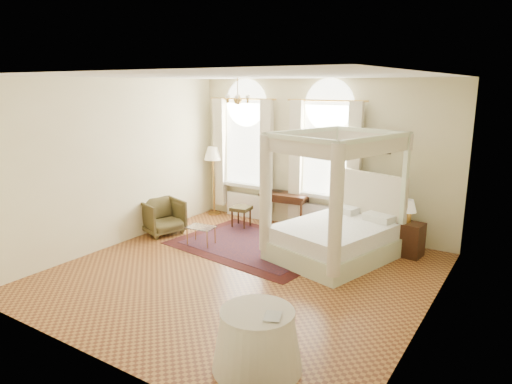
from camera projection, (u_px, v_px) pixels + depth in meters
ground at (242, 273)px, 7.85m from camera, size 6.00×6.00×0.00m
room_walls at (241, 160)px, 7.39m from camera, size 6.00×6.00×6.00m
window_left at (244, 157)px, 10.86m from camera, size 1.62×0.27×3.29m
window_right at (325, 165)px, 9.76m from camera, size 1.62×0.27×3.29m
chandelier at (238, 99)px, 8.64m from camera, size 0.51×0.45×0.50m
wall_pictures at (323, 146)px, 9.80m from camera, size 2.54×0.03×0.39m
canopy_bed at (333, 231)px, 8.42m from camera, size 2.26×2.54×2.35m
nightstand at (410, 240)px, 8.59m from camera, size 0.50×0.46×0.65m
nightstand_lamp at (408, 207)px, 8.51m from camera, size 0.30×0.30×0.44m
writing_desk at (285, 198)px, 10.26m from camera, size 1.12×0.67×0.79m
laptop at (277, 191)px, 10.42m from camera, size 0.31×0.21×0.02m
stool at (241, 210)px, 10.36m from camera, size 0.46×0.46×0.47m
armchair at (162, 217)px, 9.90m from camera, size 1.03×1.02×0.75m
coffee_table at (201, 229)px, 9.21m from camera, size 0.59×0.45×0.37m
floor_lamp at (213, 157)px, 11.15m from camera, size 0.44×0.44×1.70m
oriental_rug at (254, 245)px, 9.20m from camera, size 3.40×2.63×0.01m
side_table at (257, 340)px, 5.16m from camera, size 1.04×1.04×0.71m
book at (264, 316)px, 4.95m from camera, size 0.25×0.29×0.02m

